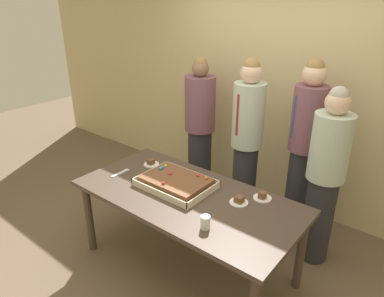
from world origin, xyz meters
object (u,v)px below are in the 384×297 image
at_px(party_table, 187,203).
at_px(person_left_edge_reaching, 325,176).
at_px(person_serving_front, 200,127).
at_px(person_striped_tie_right, 247,141).
at_px(sheet_cake, 176,182).
at_px(plated_slice_near_left, 239,201).
at_px(cake_server_utensil, 120,173).
at_px(person_green_shirt_behind, 304,146).
at_px(plated_slice_near_right, 262,197).
at_px(drink_cup_nearest, 205,222).
at_px(plated_slice_far_left, 151,163).

height_order(party_table, person_left_edge_reaching, person_left_edge_reaching).
relative_size(person_serving_front, person_striped_tie_right, 0.95).
bearing_deg(sheet_cake, party_table, -16.33).
bearing_deg(plated_slice_near_left, cake_server_utensil, -167.03).
distance_m(cake_server_utensil, person_green_shirt_behind, 1.77).
relative_size(sheet_cake, plated_slice_near_right, 4.19).
height_order(drink_cup_nearest, person_striped_tie_right, person_striped_tie_right).
bearing_deg(person_striped_tie_right, sheet_cake, -0.03).
bearing_deg(person_serving_front, person_striped_tie_right, 48.57).
distance_m(plated_slice_near_left, person_green_shirt_behind, 1.01).
distance_m(plated_slice_near_right, person_serving_front, 1.51).
xyz_separation_m(sheet_cake, person_left_edge_reaching, (1.00, 0.80, 0.06)).
height_order(plated_slice_near_right, person_green_shirt_behind, person_green_shirt_behind).
height_order(sheet_cake, plated_slice_near_right, sheet_cake).
relative_size(person_green_shirt_behind, person_left_edge_reaching, 1.09).
relative_size(plated_slice_near_left, person_serving_front, 0.09).
height_order(plated_slice_near_left, plated_slice_far_left, same).
bearing_deg(plated_slice_near_right, person_green_shirt_behind, 90.40).
distance_m(plated_slice_near_right, person_striped_tie_right, 0.84).
bearing_deg(plated_slice_far_left, drink_cup_nearest, -25.31).
bearing_deg(party_table, person_left_edge_reaching, 45.26).
relative_size(plated_slice_near_left, cake_server_utensil, 0.75).
distance_m(person_green_shirt_behind, person_striped_tie_right, 0.56).
height_order(person_serving_front, person_green_shirt_behind, person_green_shirt_behind).
bearing_deg(sheet_cake, plated_slice_near_right, 22.51).
xyz_separation_m(plated_slice_near_right, plated_slice_far_left, (-1.15, -0.12, -0.00)).
height_order(cake_server_utensil, person_striped_tie_right, person_striped_tie_right).
bearing_deg(person_green_shirt_behind, person_left_edge_reaching, 77.97).
relative_size(cake_server_utensil, person_striped_tie_right, 0.11).
xyz_separation_m(drink_cup_nearest, person_striped_tie_right, (-0.40, 1.24, 0.12)).
xyz_separation_m(sheet_cake, drink_cup_nearest, (0.56, -0.32, 0.01)).
bearing_deg(drink_cup_nearest, person_serving_front, 128.80).
bearing_deg(plated_slice_near_right, sheet_cake, -157.49).
relative_size(plated_slice_far_left, person_left_edge_reaching, 0.09).
bearing_deg(person_left_edge_reaching, plated_slice_far_left, -15.16).
distance_m(party_table, cake_server_utensil, 0.74).
relative_size(party_table, drink_cup_nearest, 19.12).
height_order(party_table, plated_slice_near_right, plated_slice_near_right).
bearing_deg(plated_slice_near_right, plated_slice_far_left, -174.05).
distance_m(party_table, plated_slice_near_right, 0.63).
relative_size(plated_slice_near_left, person_striped_tie_right, 0.09).
height_order(party_table, plated_slice_near_left, plated_slice_near_left).
distance_m(sheet_cake, plated_slice_near_left, 0.58).
distance_m(person_serving_front, person_green_shirt_behind, 1.26).
relative_size(cake_server_utensil, person_green_shirt_behind, 0.11).
bearing_deg(plated_slice_near_left, plated_slice_far_left, 177.17).
relative_size(plated_slice_far_left, person_green_shirt_behind, 0.08).
distance_m(sheet_cake, plated_slice_near_right, 0.74).
bearing_deg(drink_cup_nearest, plated_slice_far_left, 154.69).
relative_size(plated_slice_near_right, person_striped_tie_right, 0.09).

